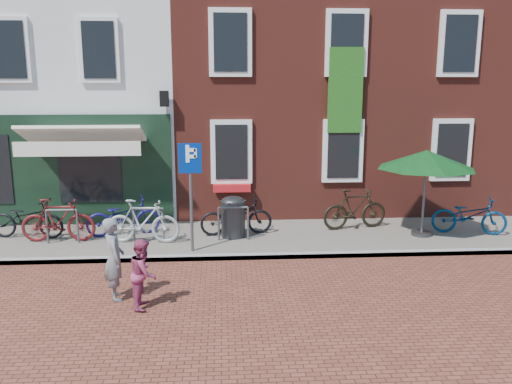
{
  "coord_description": "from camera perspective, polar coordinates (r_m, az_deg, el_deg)",
  "views": [
    {
      "loc": [
        0.25,
        -10.92,
        3.8
      ],
      "look_at": [
        1.02,
        0.87,
        1.34
      ],
      "focal_mm": 36.87,
      "sensor_mm": 36.0,
      "label": 1
    }
  ],
  "objects": [
    {
      "name": "ground",
      "position": [
        11.57,
        -4.81,
        -7.45
      ],
      "size": [
        80.0,
        80.0,
        0.0
      ],
      "primitive_type": "plane",
      "color": "brown"
    },
    {
      "name": "sidewalk",
      "position": [
        13.0,
        -0.27,
        -4.99
      ],
      "size": [
        24.0,
        3.0,
        0.1
      ],
      "primitive_type": "cube",
      "color": "slate",
      "rests_on": "ground"
    },
    {
      "name": "building_stucco",
      "position": [
        18.69,
        -20.62,
        13.2
      ],
      "size": [
        8.0,
        8.0,
        9.0
      ],
      "primitive_type": "cube",
      "color": "silver",
      "rests_on": "ground"
    },
    {
      "name": "building_brick_mid",
      "position": [
        18.05,
        1.91,
        15.58
      ],
      "size": [
        6.0,
        8.0,
        10.0
      ],
      "primitive_type": "cube",
      "color": "maroon",
      "rests_on": "ground"
    },
    {
      "name": "building_brick_right",
      "position": [
        19.56,
        20.29,
        14.59
      ],
      "size": [
        6.0,
        8.0,
        10.0
      ],
      "primitive_type": "cube",
      "color": "maroon",
      "rests_on": "ground"
    },
    {
      "name": "litter_bin",
      "position": [
        12.8,
        -2.5,
        -2.46
      ],
      "size": [
        0.58,
        0.58,
        1.07
      ],
      "color": "#323234",
      "rests_on": "sidewalk"
    },
    {
      "name": "parking_sign",
      "position": [
        11.55,
        -7.11,
        1.49
      ],
      "size": [
        0.5,
        0.08,
        2.43
      ],
      "color": "#4C4C4F",
      "rests_on": "sidewalk"
    },
    {
      "name": "parasol",
      "position": [
        13.28,
        18.02,
        3.73
      ],
      "size": [
        2.37,
        2.37,
        2.22
      ],
      "color": "#4C4C4F",
      "rests_on": "sidewalk"
    },
    {
      "name": "woman",
      "position": [
        9.7,
        -15.14,
        -7.0
      ],
      "size": [
        0.51,
        0.63,
        1.5
      ],
      "primitive_type": "imported",
      "rotation": [
        0.0,
        0.0,
        1.9
      ],
      "color": "slate",
      "rests_on": "ground"
    },
    {
      "name": "boy",
      "position": [
        9.29,
        -12.11,
        -8.62
      ],
      "size": [
        0.47,
        0.59,
        1.21
      ],
      "primitive_type": "imported",
      "rotation": [
        0.0,
        0.0,
        1.56
      ],
      "color": "#A0385D",
      "rests_on": "ground"
    },
    {
      "name": "bicycle_0",
      "position": [
        13.86,
        -23.57,
        -2.71
      ],
      "size": [
        1.85,
        0.84,
        0.94
      ],
      "primitive_type": "imported",
      "rotation": [
        0.0,
        0.0,
        1.44
      ],
      "color": "black",
      "rests_on": "sidewalk"
    },
    {
      "name": "bicycle_1",
      "position": [
        13.26,
        -20.68,
        -2.88
      ],
      "size": [
        1.73,
        0.5,
        1.04
      ],
      "primitive_type": "imported",
      "rotation": [
        0.0,
        0.0,
        1.56
      ],
      "color": "#5D1416",
      "rests_on": "sidewalk"
    },
    {
      "name": "bicycle_2",
      "position": [
        13.36,
        -14.2,
        -2.59
      ],
      "size": [
        1.88,
        1.03,
        0.94
      ],
      "primitive_type": "imported",
      "rotation": [
        0.0,
        0.0,
        1.81
      ],
      "color": "navy",
      "rests_on": "sidewalk"
    },
    {
      "name": "bicycle_3",
      "position": [
        12.59,
        -12.18,
        -3.12
      ],
      "size": [
        1.77,
        0.66,
        1.04
      ],
      "primitive_type": "imported",
      "rotation": [
        0.0,
        0.0,
        1.47
      ],
      "color": "#9C9C9E",
      "rests_on": "sidewalk"
    },
    {
      "name": "bicycle_4",
      "position": [
        12.99,
        -2.15,
        -2.63
      ],
      "size": [
        1.84,
        0.82,
        0.94
      ],
      "primitive_type": "imported",
      "rotation": [
        0.0,
        0.0,
        1.69
      ],
      "color": "black",
      "rests_on": "sidewalk"
    },
    {
      "name": "bicycle_5",
      "position": [
        13.73,
        10.68,
        -1.82
      ],
      "size": [
        1.79,
        0.82,
        1.04
      ],
      "primitive_type": "imported",
      "rotation": [
        0.0,
        0.0,
        1.77
      ],
      "color": "black",
      "rests_on": "sidewalk"
    },
    {
      "name": "bicycle_6",
      "position": [
        14.1,
        22.12,
        -2.36
      ],
      "size": [
        1.89,
        1.07,
        0.94
      ],
      "primitive_type": "imported",
      "rotation": [
        0.0,
        0.0,
        1.3
      ],
      "color": "#052C52",
      "rests_on": "sidewalk"
    }
  ]
}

